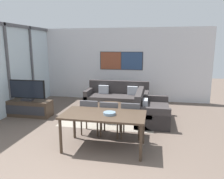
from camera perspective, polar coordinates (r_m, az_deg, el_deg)
The scene contains 14 objects.
ground_plane at distance 4.12m, azimuth -11.52°, elevation -20.16°, with size 24.00×24.00×0.00m, color brown.
wall_back at distance 8.63m, azimuth 1.74°, elevation 6.57°, with size 6.95×0.09×2.80m.
window_wall_left at distance 7.34m, azimuth -25.72°, elevation 5.57°, with size 0.07×5.27×2.80m.
area_rug at distance 6.58m, azimuth -0.65°, elevation -7.49°, with size 2.61×1.85×0.01m.
tv_console at distance 7.22m, azimuth -21.06°, elevation -4.56°, with size 1.45×0.49×0.49m.
television at distance 7.10m, azimuth -21.38°, elevation -0.19°, with size 1.19×0.20×0.64m.
sofa_main at distance 7.78m, azimuth 1.40°, elevation -2.38°, with size 2.19×0.92×0.88m.
sofa_side at distance 6.36m, azimuth 9.76°, elevation -5.74°, with size 0.92×1.53×0.88m.
coffee_table at distance 6.49m, azimuth -0.65°, elevation -5.02°, with size 1.02×1.02×0.40m.
dining_table at distance 4.54m, azimuth -2.19°, elevation -7.28°, with size 1.71×0.88×0.76m.
dining_chair_left at distance 5.35m, azimuth -5.62°, elevation -6.54°, with size 0.46×0.46×0.87m.
dining_chair_centre at distance 5.19m, azimuth -0.53°, elevation -7.07°, with size 0.46×0.46×0.87m.
dining_chair_right at distance 5.13m, azimuth 4.93°, elevation -7.34°, with size 0.46×0.46×0.87m.
fruit_bowl at distance 4.44m, azimuth -0.66°, elevation -6.21°, with size 0.25×0.25×0.06m.
Camera 1 is at (1.43, -3.21, 2.15)m, focal length 35.00 mm.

